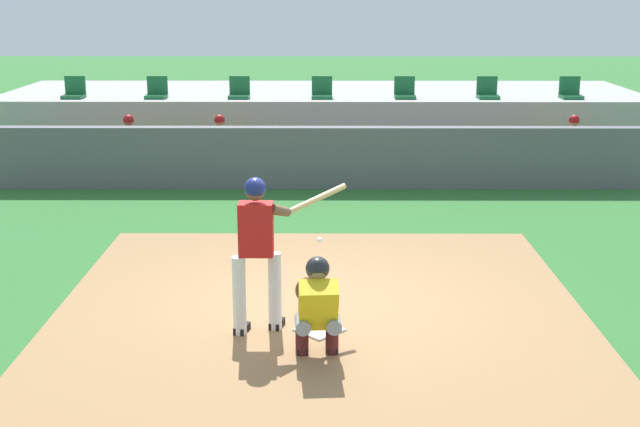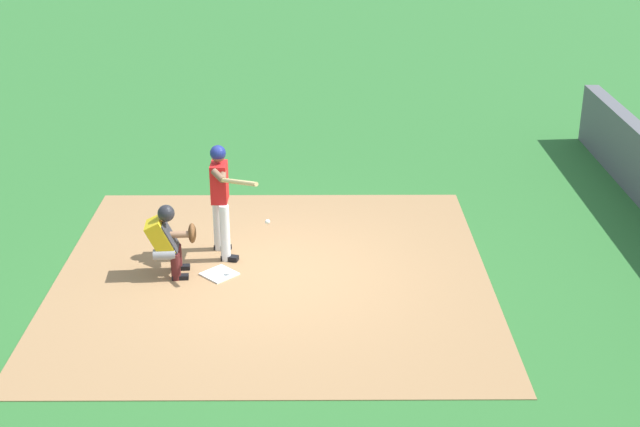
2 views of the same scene
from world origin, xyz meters
TOP-DOWN VIEW (x-y plane):
  - ground_plane at (0.00, 0.00)m, footprint 80.00×80.00m
  - dirt_infield at (0.00, 0.00)m, footprint 6.40×6.40m
  - home_plate at (0.00, -0.80)m, footprint 0.62×0.62m
  - batter_at_plate at (-0.67, -0.80)m, footprint 1.29×0.82m
  - catcher_crouched at (-0.02, -1.52)m, footprint 0.50×1.84m

SIDE VIEW (x-z plane):
  - ground_plane at x=0.00m, z-range 0.00..0.00m
  - dirt_infield at x=0.00m, z-range 0.00..0.01m
  - home_plate at x=0.00m, z-range 0.01..0.04m
  - catcher_crouched at x=-0.02m, z-range 0.05..1.17m
  - batter_at_plate at x=-0.67m, z-range 0.13..1.94m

